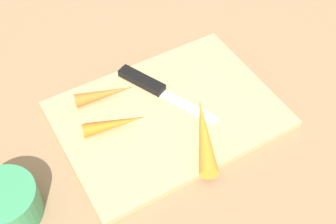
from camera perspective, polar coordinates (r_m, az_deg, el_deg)
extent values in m
plane|color=#8C6D4C|center=(0.75, 0.00, -0.59)|extent=(1.40, 1.40, 0.00)
cube|color=tan|center=(0.75, 0.00, -0.30)|extent=(0.36, 0.26, 0.01)
cube|color=#B7B7BC|center=(0.75, 2.71, 0.64)|extent=(0.06, 0.11, 0.00)
cube|color=black|center=(0.78, -3.41, 4.09)|extent=(0.06, 0.09, 0.01)
cone|color=orange|center=(0.70, 4.70, -2.98)|extent=(0.09, 0.14, 0.03)
cone|color=orange|center=(0.76, -8.23, 2.31)|extent=(0.10, 0.04, 0.02)
cone|color=orange|center=(0.72, -6.94, -1.56)|extent=(0.10, 0.05, 0.02)
cylinder|color=#388C59|center=(0.67, -20.13, -10.99)|extent=(0.09, 0.09, 0.05)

